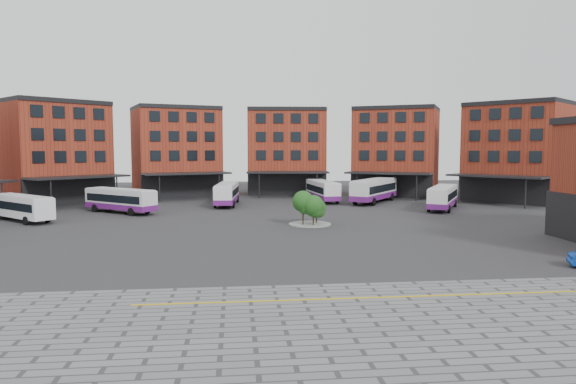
{
  "coord_description": "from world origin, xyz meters",
  "views": [
    {
      "loc": [
        -5.72,
        -40.03,
        8.0
      ],
      "look_at": [
        -0.97,
        5.42,
        4.0
      ],
      "focal_mm": 32.0,
      "sensor_mm": 36.0,
      "label": 1
    }
  ],
  "objects": [
    {
      "name": "ground",
      "position": [
        0.0,
        0.0,
        0.0
      ],
      "size": [
        160.0,
        160.0,
        0.0
      ],
      "primitive_type": "plane",
      "color": "#28282B",
      "rests_on": "ground"
    },
    {
      "name": "paving_zone",
      "position": [
        2.0,
        -22.0,
        0.01
      ],
      "size": [
        50.0,
        22.0,
        0.02
      ],
      "primitive_type": "cube",
      "color": "slate",
      "rests_on": "ground"
    },
    {
      "name": "yellow_line",
      "position": [
        2.0,
        -14.0,
        0.03
      ],
      "size": [
        26.0,
        0.15,
        0.02
      ],
      "primitive_type": "cube",
      "color": "gold",
      "rests_on": "paving_zone"
    },
    {
      "name": "main_building",
      "position": [
        -4.77,
        38.25,
        7.23
      ],
      "size": [
        94.14,
        42.48,
        14.6
      ],
      "color": "maroon",
      "rests_on": "ground"
    },
    {
      "name": "tree_island",
      "position": [
        2.04,
        11.55,
        1.9
      ],
      "size": [
        4.4,
        4.4,
        3.6
      ],
      "color": "gray",
      "rests_on": "ground"
    },
    {
      "name": "bus_a",
      "position": [
        -28.69,
        17.76,
        1.67
      ],
      "size": [
        8.81,
        8.44,
        2.81
      ],
      "rotation": [
        0.0,
        0.0,
        0.82
      ],
      "color": "white",
      "rests_on": "ground"
    },
    {
      "name": "bus_b",
      "position": [
        -19.6,
        23.89,
        1.6
      ],
      "size": [
        9.67,
        8.49,
        2.96
      ],
      "rotation": [
        0.0,
        0.0,
        0.89
      ],
      "color": "silver",
      "rests_on": "ground"
    },
    {
      "name": "bus_c",
      "position": [
        -6.79,
        30.99,
        1.63
      ],
      "size": [
        3.4,
        10.88,
        3.02
      ],
      "rotation": [
        0.0,
        0.0,
        -0.09
      ],
      "color": "white",
      "rests_on": "ground"
    },
    {
      "name": "bus_d",
      "position": [
        7.23,
        34.68,
        1.64
      ],
      "size": [
        3.53,
        10.95,
        3.03
      ],
      "rotation": [
        0.0,
        0.0,
        0.1
      ],
      "color": "white",
      "rests_on": "ground"
    },
    {
      "name": "bus_e",
      "position": [
        14.38,
        32.16,
        1.85
      ],
      "size": [
        9.33,
        11.46,
        3.41
      ],
      "rotation": [
        0.0,
        0.0,
        -0.62
      ],
      "color": "white",
      "rests_on": "ground"
    },
    {
      "name": "bus_f",
      "position": [
        20.94,
        23.17,
        1.62
      ],
      "size": [
        7.47,
        10.42,
        3.0
      ],
      "rotation": [
        0.0,
        0.0,
        -0.53
      ],
      "color": "white",
      "rests_on": "ground"
    }
  ]
}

